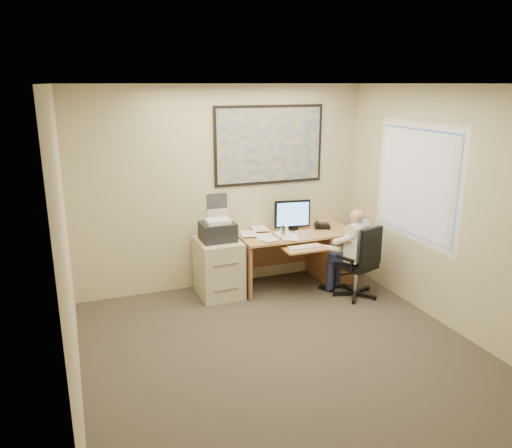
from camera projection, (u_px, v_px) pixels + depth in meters
name	position (u px, v px, depth m)	size (l,w,h in m)	color
room_shell	(295.00, 234.00, 4.64)	(4.00, 4.50, 2.70)	#3A352D
desk	(316.00, 250.00, 7.01)	(1.60, 0.97, 1.15)	tan
world_map	(270.00, 145.00, 6.72)	(1.56, 0.03, 1.06)	#1E4C93
wall_calendar	(217.00, 209.00, 6.69)	(0.28, 0.01, 0.42)	white
window_blinds	(416.00, 183.00, 5.98)	(0.06, 1.40, 1.30)	white
filing_cabinet	(218.00, 263.00, 6.51)	(0.54, 0.65, 1.04)	beige
office_chair	(357.00, 277.00, 6.47)	(0.74, 0.74, 0.98)	black
person	(356.00, 253.00, 6.46)	(0.47, 0.67, 1.17)	silver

